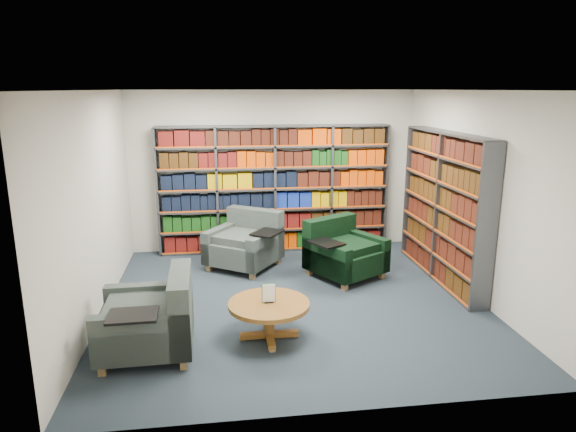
{
  "coord_description": "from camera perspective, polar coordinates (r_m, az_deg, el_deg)",
  "views": [
    {
      "loc": [
        -0.96,
        -6.44,
        2.82
      ],
      "look_at": [
        0.0,
        0.6,
        1.05
      ],
      "focal_mm": 32.0,
      "sensor_mm": 36.0,
      "label": 1
    }
  ],
  "objects": [
    {
      "name": "coffee_table",
      "position": [
        5.99,
        -2.13,
        -10.37
      ],
      "size": [
        0.94,
        0.94,
        0.66
      ],
      "color": "brown",
      "rests_on": "ground"
    },
    {
      "name": "chair_green_right",
      "position": [
        7.97,
        5.96,
        -4.13
      ],
      "size": [
        1.31,
        1.31,
        0.87
      ],
      "color": "black",
      "rests_on": "ground"
    },
    {
      "name": "chair_teal_front",
      "position": [
        5.87,
        -14.57,
        -11.24
      ],
      "size": [
        1.01,
        1.17,
        0.9
      ],
      "color": "#051A32",
      "rests_on": "ground"
    },
    {
      "name": "bookshelf_right",
      "position": [
        7.97,
        16.93,
        0.89
      ],
      "size": [
        0.28,
        2.5,
        2.2
      ],
      "color": "#47494F",
      "rests_on": "ground"
    },
    {
      "name": "room_shell",
      "position": [
        6.67,
        0.7,
        1.68
      ],
      "size": [
        5.02,
        5.02,
        2.82
      ],
      "color": "black",
      "rests_on": "ground"
    },
    {
      "name": "chair_teal_left",
      "position": [
        8.38,
        -4.59,
        -3.14
      ],
      "size": [
        1.36,
        1.36,
        0.89
      ],
      "color": "#051A32",
      "rests_on": "ground"
    },
    {
      "name": "bookshelf_back",
      "position": [
        9.0,
        -1.51,
        2.96
      ],
      "size": [
        4.0,
        0.28,
        2.2
      ],
      "color": "#47494F",
      "rests_on": "ground"
    }
  ]
}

